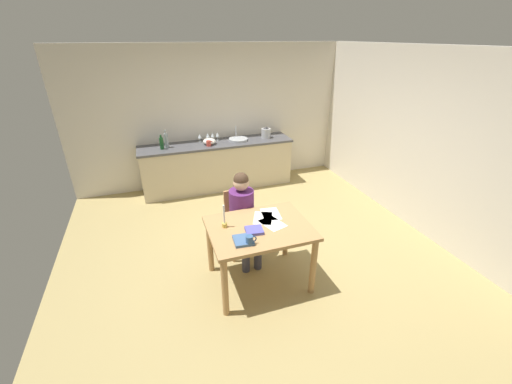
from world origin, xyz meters
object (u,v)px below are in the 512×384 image
(coffee_mug, at_px, (250,240))
(bottle_oil, at_px, (162,143))
(mixing_bowl, at_px, (209,141))
(wine_glass_back_right, at_px, (200,136))
(dining_table, at_px, (259,236))
(wine_glass_back_left, at_px, (208,135))
(chair_at_table, at_px, (240,219))
(bottle_vinegar, at_px, (166,140))
(wine_glass_by_kettle, at_px, (213,135))
(teacup_on_counter, at_px, (209,143))
(wine_glass_near_sink, at_px, (217,135))
(stovetop_kettle, at_px, (266,133))
(book_cookery, at_px, (254,230))
(sink_unit, at_px, (238,139))
(candlestick, at_px, (224,221))
(person_seated, at_px, (243,212))
(book_magazine, at_px, (243,240))

(coffee_mug, height_order, bottle_oil, bottle_oil)
(mixing_bowl, relative_size, wine_glass_back_right, 1.54)
(dining_table, relative_size, mixing_bowl, 4.82)
(mixing_bowl, distance_m, wine_glass_back_left, 0.20)
(chair_at_table, xyz_separation_m, bottle_vinegar, (-0.72, 2.15, 0.54))
(mixing_bowl, xyz_separation_m, wine_glass_by_kettle, (0.10, 0.20, 0.05))
(bottle_vinegar, distance_m, wine_glass_back_left, 0.78)
(teacup_on_counter, bearing_deg, wine_glass_near_sink, 52.62)
(coffee_mug, distance_m, bottle_oil, 3.12)
(chair_at_table, xyz_separation_m, teacup_on_counter, (0.00, 1.98, 0.46))
(stovetop_kettle, height_order, teacup_on_counter, stovetop_kettle)
(stovetop_kettle, bearing_deg, wine_glass_near_sink, 170.84)
(book_cookery, bearing_deg, sink_unit, 83.97)
(book_cookery, height_order, mixing_bowl, mixing_bowl)
(dining_table, relative_size, stovetop_kettle, 5.19)
(dining_table, height_order, wine_glass_back_right, wine_glass_back_right)
(candlestick, relative_size, mixing_bowl, 1.17)
(stovetop_kettle, distance_m, wine_glass_back_right, 1.28)
(teacup_on_counter, bearing_deg, chair_at_table, -90.14)
(dining_table, xyz_separation_m, wine_glass_near_sink, (0.20, 2.96, 0.35))
(dining_table, height_order, stovetop_kettle, stovetop_kettle)
(teacup_on_counter, bearing_deg, wine_glass_back_left, 81.78)
(candlestick, relative_size, wine_glass_by_kettle, 1.81)
(mixing_bowl, relative_size, teacup_on_counter, 1.95)
(person_seated, relative_size, stovetop_kettle, 5.43)
(book_cookery, height_order, bottle_oil, bottle_oil)
(teacup_on_counter, bearing_deg, person_seated, -90.03)
(book_magazine, bearing_deg, mixing_bowl, 89.11)
(chair_at_table, distance_m, bottle_vinegar, 2.33)
(book_magazine, xyz_separation_m, stovetop_kettle, (1.39, 3.03, 0.21))
(wine_glass_back_right, bearing_deg, book_cookery, -89.08)
(bottle_vinegar, height_order, teacup_on_counter, bottle_vinegar)
(person_seated, height_order, candlestick, person_seated)
(dining_table, relative_size, teacup_on_counter, 9.42)
(coffee_mug, bearing_deg, bottle_vinegar, 99.93)
(book_magazine, relative_size, bottle_vinegar, 0.68)
(wine_glass_back_left, xyz_separation_m, wine_glass_back_right, (-0.15, 0.00, 0.00))
(wine_glass_back_left, bearing_deg, book_cookery, -91.96)
(bottle_vinegar, xyz_separation_m, wine_glass_back_left, (0.77, 0.14, -0.02))
(dining_table, relative_size, bottle_vinegar, 3.66)
(mixing_bowl, xyz_separation_m, wine_glass_back_left, (0.01, 0.20, 0.05))
(book_magazine, height_order, bottle_oil, bottle_oil)
(sink_unit, relative_size, mixing_bowl, 1.52)
(candlestick, xyz_separation_m, bottle_vinegar, (-0.38, 2.71, 0.18))
(book_magazine, relative_size, wine_glass_by_kettle, 1.37)
(dining_table, relative_size, bottle_oil, 4.48)
(wine_glass_near_sink, relative_size, wine_glass_by_kettle, 1.00)
(book_cookery, height_order, wine_glass_by_kettle, wine_glass_by_kettle)
(sink_unit, bearing_deg, mixing_bowl, -174.86)
(bottle_oil, xyz_separation_m, teacup_on_counter, (0.81, -0.10, -0.06))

